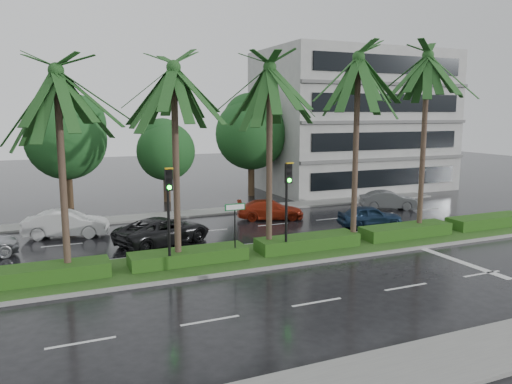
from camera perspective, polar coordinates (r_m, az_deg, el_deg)
name	(u,v)px	position (r m, az deg, el deg)	size (l,w,h in m)	color
ground	(260,264)	(22.59, 0.46, -8.23)	(120.00, 120.00, 0.00)	black
near_sidewalk	(417,368)	(14.54, 17.97, -18.59)	(40.00, 2.40, 0.12)	slate
far_sidewalk	(187,214)	(33.56, -7.90, -2.48)	(40.00, 2.00, 0.12)	slate
median	(251,256)	(23.44, -0.54, -7.38)	(36.00, 4.00, 0.15)	gray
hedge	(251,249)	(23.34, -0.54, -6.51)	(35.20, 1.40, 0.60)	#204D16
lane_markings	(323,259)	(23.58, 7.71, -7.55)	(34.00, 13.06, 0.01)	silver
palm_row	(224,75)	(22.11, -3.64, 13.18)	(26.30, 4.20, 10.31)	#3E2F24
signal_median_left	(169,204)	(20.90, -9.94, -1.31)	(0.34, 0.42, 4.36)	black
signal_median_right	(287,195)	(22.79, 3.61, -0.34)	(0.34, 0.42, 4.36)	black
street_sign	(235,217)	(22.11, -2.41, -2.92)	(0.95, 0.09, 2.60)	black
bg_trees	(157,138)	(38.22, -11.28, 6.05)	(32.65, 5.76, 8.32)	#3D2D1C
building	(352,121)	(45.68, 10.93, 7.97)	(16.00, 10.00, 12.00)	gray
car_white	(66,224)	(29.14, -20.86, -3.41)	(4.42, 1.54, 1.46)	silver
car_darkgrey	(163,231)	(26.18, -10.55, -4.37)	(5.08, 2.34, 1.41)	black
car_red	(270,210)	(31.77, 1.64, -2.03)	(4.22, 1.72, 1.22)	maroon
car_blue	(370,216)	(30.38, 12.88, -2.71)	(3.78, 1.52, 1.29)	#182C4A
car_grey	(388,200)	(36.30, 14.89, -0.90)	(3.90, 1.36, 1.29)	#4E5052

